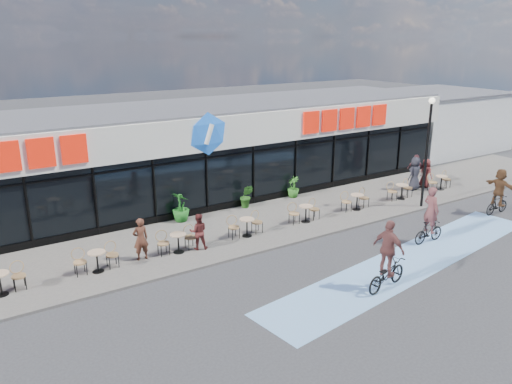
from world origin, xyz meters
TOP-DOWN VIEW (x-y plane):
  - ground at (0.00, 0.00)m, footprint 120.00×120.00m
  - sidewalk at (0.00, 4.50)m, footprint 44.00×5.00m
  - bike_lane at (4.00, -1.50)m, footprint 14.17×4.13m
  - building at (-0.00, 9.93)m, footprint 30.60×6.57m
  - neighbour_building at (20.50, 11.00)m, footprint 9.20×7.20m
  - lamp_post at (9.03, 2.30)m, footprint 0.28×0.28m
  - bistro_set_1 at (-8.97, 3.67)m, footprint 1.54×0.62m
  - bistro_set_2 at (-5.97, 3.67)m, footprint 1.54×0.62m
  - bistro_set_3 at (-2.96, 3.67)m, footprint 1.54×0.62m
  - bistro_set_4 at (0.04, 3.67)m, footprint 1.54×0.62m
  - bistro_set_5 at (3.05, 3.67)m, footprint 1.54×0.62m
  - bistro_set_6 at (6.05, 3.67)m, footprint 1.54×0.62m
  - bistro_set_7 at (9.06, 3.67)m, footprint 1.54×0.62m
  - bistro_set_8 at (12.06, 3.67)m, footprint 1.54×0.62m
  - potted_plant_left at (-1.49, 6.60)m, footprint 0.99×0.99m
  - potted_plant_mid at (1.86, 6.59)m, footprint 0.79×0.77m
  - potted_plant_right at (4.69, 6.72)m, footprint 0.61×0.61m
  - patron_left at (-4.34, 3.74)m, footprint 0.59×0.39m
  - patron_right at (-2.18, 3.46)m, footprint 0.85×0.77m
  - pedestrian_a at (11.51, 4.87)m, footprint 0.58×1.06m
  - pedestrian_b at (11.72, 4.34)m, footprint 0.52×0.77m
  - pedestrian_c at (10.82, 4.32)m, footprint 0.93×0.68m
  - cyclist_a at (5.89, -0.67)m, footprint 1.54×0.68m
  - cyclist_b at (11.28, -0.12)m, footprint 1.51×1.59m
  - cyclist_c at (1.64, -2.45)m, footprint 1.98×1.18m

SIDE VIEW (x-z plane):
  - ground at x=0.00m, z-range 0.00..0.00m
  - bike_lane at x=4.00m, z-range 0.00..0.01m
  - sidewalk at x=0.00m, z-range 0.00..0.10m
  - bistro_set_1 at x=-8.97m, z-range 0.11..1.01m
  - bistro_set_2 at x=-5.97m, z-range 0.11..1.01m
  - bistro_set_3 at x=-2.96m, z-range 0.11..1.01m
  - bistro_set_4 at x=0.04m, z-range 0.11..1.01m
  - bistro_set_5 at x=3.05m, z-range 0.11..1.01m
  - bistro_set_6 at x=6.05m, z-range 0.11..1.01m
  - bistro_set_7 at x=9.06m, z-range 0.11..1.01m
  - bistro_set_8 at x=12.06m, z-range 0.11..1.01m
  - potted_plant_right at x=4.69m, z-range 0.10..1.16m
  - potted_plant_mid at x=1.86m, z-range 0.10..1.22m
  - potted_plant_left at x=-1.49m, z-range 0.10..1.41m
  - patron_right at x=-2.18m, z-range 0.10..1.52m
  - pedestrian_b at x=11.72m, z-range 0.10..1.65m
  - patron_left at x=-4.34m, z-range 0.10..1.68m
  - cyclist_c at x=1.64m, z-range -0.28..2.07m
  - cyclist_a at x=5.89m, z-range -0.26..2.06m
  - pedestrian_a at x=11.51m, z-range 0.10..1.81m
  - pedestrian_c at x=10.82m, z-range 0.10..1.86m
  - cyclist_b at x=11.28m, z-range -0.03..2.13m
  - neighbour_building at x=20.50m, z-range 0.01..4.12m
  - building at x=0.00m, z-range -0.04..4.71m
  - lamp_post at x=9.03m, z-range 0.59..5.72m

